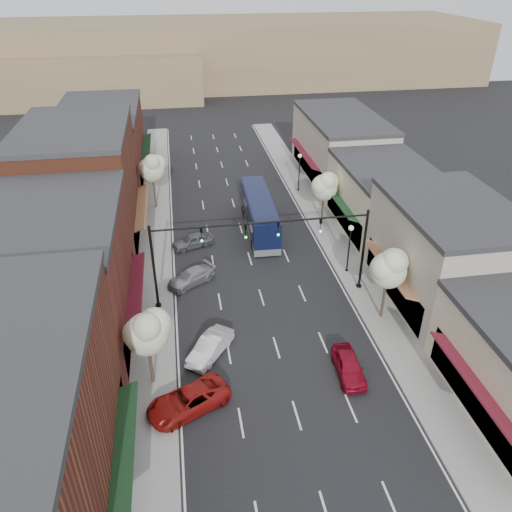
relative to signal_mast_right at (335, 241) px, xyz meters
name	(u,v)px	position (x,y,z in m)	size (l,w,h in m)	color
ground	(283,368)	(-5.62, -8.00, -4.62)	(160.00, 160.00, 0.00)	black
sidewalk_left	(155,241)	(-14.02, 10.50, -4.55)	(2.80, 73.00, 0.15)	gray
sidewalk_right	(327,228)	(2.78, 10.50, -4.55)	(2.80, 73.00, 0.15)	gray
curb_left	(170,240)	(-12.62, 10.50, -4.55)	(0.25, 73.00, 0.17)	gray
curb_right	(313,229)	(1.38, 10.50, -4.55)	(0.25, 73.00, 0.17)	gray
bldg_left_midnear	(57,278)	(-19.85, -2.00, 0.03)	(10.14, 14.10, 9.40)	maroon
bldg_left_midfar	(83,187)	(-19.86, 12.00, 0.78)	(10.14, 14.10, 10.90)	brown
bldg_left_far	(103,144)	(-19.84, 28.00, -0.46)	(10.14, 18.10, 8.40)	maroon
bldg_right_midnear	(445,253)	(8.10, -2.00, -0.72)	(9.14, 12.10, 7.90)	#A69D8E
bldg_right_midfar	(383,198)	(8.08, 10.00, -1.46)	(9.14, 12.10, 6.40)	beige
bldg_right_far	(340,146)	(8.09, 24.00, -0.96)	(9.14, 16.10, 7.40)	#A69D8E
hill_far	(195,52)	(-5.62, 82.00, 1.38)	(120.00, 30.00, 12.00)	#7A6647
hill_near	(65,77)	(-30.62, 70.00, -0.62)	(50.00, 20.00, 8.00)	#7A6647
signal_mast_right	(335,241)	(0.00, 0.00, 0.00)	(8.22, 0.46, 7.00)	black
signal_mast_left	(186,253)	(-11.24, 0.00, 0.00)	(8.22, 0.46, 7.00)	black
tree_right_near	(390,267)	(2.73, -4.05, -0.17)	(2.85, 2.65, 5.95)	#47382B
tree_right_far	(325,185)	(2.73, 11.95, -0.63)	(2.85, 2.65, 5.43)	#47382B
tree_left_near	(147,331)	(-13.87, -8.05, -0.40)	(2.85, 2.65, 5.69)	#47382B
tree_left_far	(152,168)	(-13.87, 17.95, -0.02)	(2.85, 2.65, 6.13)	#47382B
lamp_post_near	(350,241)	(2.18, 2.50, -1.62)	(0.44, 0.44, 4.44)	black
lamp_post_far	(299,166)	(2.18, 20.00, -1.62)	(0.44, 0.44, 4.44)	black
coach_bus	(259,213)	(-3.86, 11.47, -2.82)	(2.80, 11.31, 3.44)	black
red_hatchback	(349,366)	(-1.60, -9.22, -3.95)	(1.60, 3.97, 1.35)	maroon
parked_car_a	(188,400)	(-11.82, -10.45, -3.93)	(2.30, 4.98, 1.38)	maroon
parked_car_b	(210,347)	(-10.14, -5.95, -3.94)	(1.43, 4.11, 1.36)	silver
parked_car_c	(191,277)	(-10.96, 2.90, -4.01)	(1.71, 4.21, 1.22)	#99989D
parked_car_d	(193,241)	(-10.49, 8.98, -3.97)	(1.54, 3.83, 1.31)	#585A60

